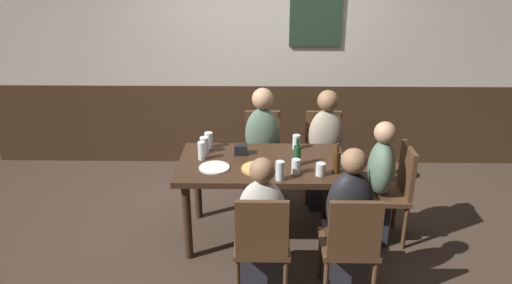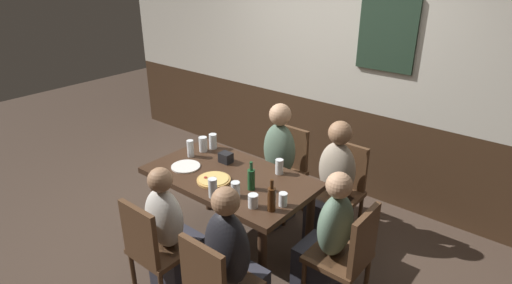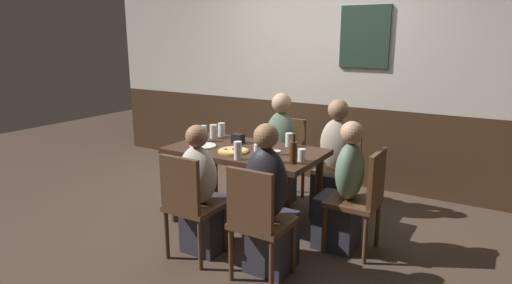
% 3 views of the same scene
% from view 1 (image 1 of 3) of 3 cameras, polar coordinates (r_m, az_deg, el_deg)
% --- Properties ---
extents(ground_plane, '(12.00, 12.00, 0.00)m').
position_cam_1_polar(ground_plane, '(4.38, 0.65, -11.19)').
color(ground_plane, '#423328').
extents(wall_back, '(6.40, 0.13, 2.60)m').
position_cam_1_polar(wall_back, '(5.42, 0.82, 10.45)').
color(wall_back, '#3D2819').
rests_on(wall_back, ground_plane).
extents(dining_table, '(1.42, 0.81, 0.74)m').
position_cam_1_polar(dining_table, '(4.06, 0.69, -3.60)').
color(dining_table, '#382316').
rests_on(dining_table, ground_plane).
extents(chair_right_near, '(0.40, 0.40, 0.88)m').
position_cam_1_polar(chair_right_near, '(3.48, 11.18, -11.72)').
color(chair_right_near, '#513521').
rests_on(chair_right_near, ground_plane).
extents(chair_head_east, '(0.40, 0.40, 0.88)m').
position_cam_1_polar(chair_head_east, '(4.28, 16.00, -5.34)').
color(chair_head_east, '#513521').
rests_on(chair_head_east, ground_plane).
extents(chair_mid_near, '(0.40, 0.40, 0.88)m').
position_cam_1_polar(chair_mid_near, '(3.42, 0.62, -11.85)').
color(chair_mid_near, '#513521').
rests_on(chair_mid_near, ground_plane).
extents(chair_mid_far, '(0.40, 0.40, 0.88)m').
position_cam_1_polar(chair_mid_far, '(4.87, 0.71, -0.94)').
color(chair_mid_far, '#513521').
rests_on(chair_mid_far, ground_plane).
extents(chair_right_far, '(0.40, 0.40, 0.88)m').
position_cam_1_polar(chair_right_far, '(4.91, 8.03, -0.97)').
color(chair_right_far, '#513521').
rests_on(chair_right_far, ground_plane).
extents(person_right_near, '(0.34, 0.37, 1.16)m').
position_cam_1_polar(person_right_near, '(3.62, 10.74, -10.40)').
color(person_right_near, '#2D2D38').
rests_on(person_right_near, ground_plane).
extents(person_head_east, '(0.37, 0.34, 1.10)m').
position_cam_1_polar(person_head_east, '(4.25, 13.80, -5.79)').
color(person_head_east, '#2D2D38').
rests_on(person_head_east, ground_plane).
extents(person_mid_near, '(0.34, 0.37, 1.09)m').
position_cam_1_polar(person_mid_near, '(3.59, 0.63, -10.94)').
color(person_mid_near, '#2D2D38').
rests_on(person_mid_near, ground_plane).
extents(person_mid_far, '(0.34, 0.37, 1.18)m').
position_cam_1_polar(person_mid_far, '(4.72, 0.71, -1.61)').
color(person_mid_far, '#2D2D38').
rests_on(person_mid_far, ground_plane).
extents(person_right_far, '(0.34, 0.37, 1.16)m').
position_cam_1_polar(person_right_far, '(4.76, 8.25, -1.76)').
color(person_right_far, '#2D2D38').
rests_on(person_right_far, ground_plane).
extents(pizza, '(0.28, 0.28, 0.03)m').
position_cam_1_polar(pizza, '(3.87, 0.20, -3.17)').
color(pizza, tan).
rests_on(pizza, dining_table).
extents(beer_glass_tall, '(0.08, 0.08, 0.14)m').
position_cam_1_polar(beer_glass_tall, '(4.20, -6.27, -0.46)').
color(beer_glass_tall, silver).
rests_on(beer_glass_tall, dining_table).
extents(tumbler_short, '(0.07, 0.07, 0.13)m').
position_cam_1_polar(tumbler_short, '(4.27, 4.79, -0.03)').
color(tumbler_short, silver).
rests_on(tumbler_short, dining_table).
extents(pint_glass_pale, '(0.06, 0.06, 0.10)m').
position_cam_1_polar(pint_glass_pale, '(3.96, 9.70, -2.37)').
color(pint_glass_pale, silver).
rests_on(pint_glass_pale, dining_table).
extents(beer_glass_half, '(0.07, 0.07, 0.12)m').
position_cam_1_polar(beer_glass_half, '(3.81, 4.72, -3.06)').
color(beer_glass_half, silver).
rests_on(beer_glass_half, dining_table).
extents(tumbler_water, '(0.07, 0.07, 0.14)m').
position_cam_1_polar(tumbler_water, '(4.30, -5.76, 0.09)').
color(tumbler_water, silver).
rests_on(tumbler_water, dining_table).
extents(pint_glass_amber, '(0.08, 0.08, 0.10)m').
position_cam_1_polar(pint_glass_amber, '(3.80, 7.68, -3.36)').
color(pint_glass_amber, silver).
rests_on(pint_glass_amber, dining_table).
extents(highball_clear, '(0.06, 0.06, 0.16)m').
position_cam_1_polar(highball_clear, '(4.06, -6.62, -1.19)').
color(highball_clear, silver).
rests_on(highball_clear, dining_table).
extents(pint_glass_stout, '(0.07, 0.07, 0.16)m').
position_cam_1_polar(pint_glass_stout, '(3.69, 2.81, -3.57)').
color(pint_glass_stout, silver).
rests_on(pint_glass_stout, dining_table).
extents(beer_bottle_green, '(0.06, 0.06, 0.24)m').
position_cam_1_polar(beer_bottle_green, '(3.94, 4.89, -1.54)').
color(beer_bottle_green, '#194723').
rests_on(beer_bottle_green, dining_table).
extents(beer_bottle_brown, '(0.06, 0.06, 0.25)m').
position_cam_1_polar(beer_bottle_brown, '(3.84, 9.59, -2.30)').
color(beer_bottle_brown, '#42230F').
rests_on(beer_bottle_brown, dining_table).
extents(plate_white_large, '(0.25, 0.25, 0.01)m').
position_cam_1_polar(plate_white_large, '(3.92, -5.10, -3.07)').
color(plate_white_large, white).
rests_on(plate_white_large, dining_table).
extents(condiment_caddy, '(0.11, 0.09, 0.09)m').
position_cam_1_polar(condiment_caddy, '(4.15, -1.90, -0.88)').
color(condiment_caddy, black).
rests_on(condiment_caddy, dining_table).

